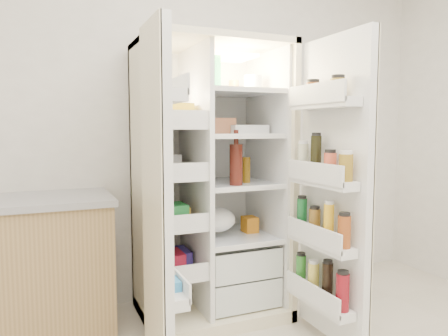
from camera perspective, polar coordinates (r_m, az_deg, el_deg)
name	(u,v)px	position (r m, az deg, el deg)	size (l,w,h in m)	color
wall_back	(193,114)	(3.15, -4.23, 7.20)	(4.00, 0.02, 2.70)	silver
refrigerator	(210,203)	(2.87, -1.89, -4.73)	(0.92, 0.70, 1.80)	beige
freezer_door	(158,200)	(2.12, -8.91, -4.33)	(0.15, 0.40, 1.72)	white
fridge_door	(331,194)	(2.48, 14.25, -3.46)	(0.17, 0.58, 1.72)	white
kitchen_counter	(10,270)	(2.83, -26.87, -12.17)	(1.16, 0.62, 0.84)	#9E7F4F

